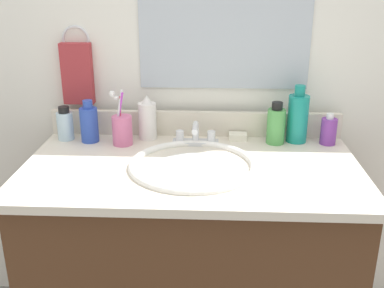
{
  "coord_description": "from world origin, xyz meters",
  "views": [
    {
      "loc": [
        0.06,
        -1.33,
        1.31
      ],
      "look_at": [
        0.0,
        0.0,
        0.81
      ],
      "focal_mm": 43.32,
      "sensor_mm": 36.0,
      "label": 1
    }
  ],
  "objects_px": {
    "faucet": "(196,137)",
    "bottle_cream_purple": "(329,131)",
    "bottle_mouthwash_teal": "(298,117)",
    "bottle_gel_clear": "(65,125)",
    "cup_pink": "(122,129)",
    "bottle_shampoo_blue": "(89,124)",
    "soap_bar": "(238,136)",
    "hand_towel": "(77,74)",
    "bottle_toner_green": "(276,125)",
    "bottle_lotion_white": "(147,119)"
  },
  "relations": [
    {
      "from": "bottle_cream_purple",
      "to": "bottle_mouthwash_teal",
      "type": "relative_size",
      "value": 0.55
    },
    {
      "from": "bottle_gel_clear",
      "to": "bottle_mouthwash_teal",
      "type": "height_order",
      "value": "bottle_mouthwash_teal"
    },
    {
      "from": "cup_pink",
      "to": "bottle_cream_purple",
      "type": "bearing_deg",
      "value": 3.02
    },
    {
      "from": "bottle_toner_green",
      "to": "bottle_gel_clear",
      "type": "xyz_separation_m",
      "value": [
        -0.75,
        0.01,
        -0.01
      ]
    },
    {
      "from": "bottle_shampoo_blue",
      "to": "bottle_lotion_white",
      "type": "distance_m",
      "value": 0.2
    },
    {
      "from": "bottle_cream_purple",
      "to": "soap_bar",
      "type": "distance_m",
      "value": 0.32
    },
    {
      "from": "bottle_toner_green",
      "to": "bottle_lotion_white",
      "type": "bearing_deg",
      "value": 176.66
    },
    {
      "from": "hand_towel",
      "to": "bottle_shampoo_blue",
      "type": "distance_m",
      "value": 0.2
    },
    {
      "from": "bottle_gel_clear",
      "to": "hand_towel",
      "type": "bearing_deg",
      "value": 68.64
    },
    {
      "from": "soap_bar",
      "to": "cup_pink",
      "type": "bearing_deg",
      "value": -170.91
    },
    {
      "from": "hand_towel",
      "to": "bottle_mouthwash_teal",
      "type": "xyz_separation_m",
      "value": [
        0.79,
        -0.07,
        -0.13
      ]
    },
    {
      "from": "bottle_toner_green",
      "to": "bottle_gel_clear",
      "type": "relative_size",
      "value": 1.22
    },
    {
      "from": "bottle_cream_purple",
      "to": "bottle_gel_clear",
      "type": "xyz_separation_m",
      "value": [
        -0.93,
        0.0,
        0.01
      ]
    },
    {
      "from": "bottle_toner_green",
      "to": "bottle_lotion_white",
      "type": "xyz_separation_m",
      "value": [
        -0.45,
        0.03,
        0.01
      ]
    },
    {
      "from": "faucet",
      "to": "bottle_cream_purple",
      "type": "distance_m",
      "value": 0.46
    },
    {
      "from": "bottle_lotion_white",
      "to": "bottle_gel_clear",
      "type": "bearing_deg",
      "value": -175.83
    },
    {
      "from": "cup_pink",
      "to": "bottle_gel_clear",
      "type": "bearing_deg",
      "value": 168.9
    },
    {
      "from": "bottle_shampoo_blue",
      "to": "soap_bar",
      "type": "bearing_deg",
      "value": 4.41
    },
    {
      "from": "bottle_cream_purple",
      "to": "soap_bar",
      "type": "height_order",
      "value": "bottle_cream_purple"
    },
    {
      "from": "bottle_cream_purple",
      "to": "bottle_mouthwash_teal",
      "type": "xyz_separation_m",
      "value": [
        -0.11,
        0.02,
        0.04
      ]
    },
    {
      "from": "bottle_lotion_white",
      "to": "cup_pink",
      "type": "relative_size",
      "value": 0.82
    },
    {
      "from": "hand_towel",
      "to": "bottle_shampoo_blue",
      "type": "relative_size",
      "value": 1.46
    },
    {
      "from": "bottle_toner_green",
      "to": "bottle_shampoo_blue",
      "type": "height_order",
      "value": "bottle_shampoo_blue"
    },
    {
      "from": "faucet",
      "to": "cup_pink",
      "type": "height_order",
      "value": "cup_pink"
    },
    {
      "from": "bottle_gel_clear",
      "to": "cup_pink",
      "type": "distance_m",
      "value": 0.22
    },
    {
      "from": "hand_towel",
      "to": "bottle_mouthwash_teal",
      "type": "distance_m",
      "value": 0.8
    },
    {
      "from": "cup_pink",
      "to": "hand_towel",
      "type": "bearing_deg",
      "value": 144.19
    },
    {
      "from": "faucet",
      "to": "bottle_mouthwash_teal",
      "type": "xyz_separation_m",
      "value": [
        0.36,
        0.05,
        0.06
      ]
    },
    {
      "from": "bottle_gel_clear",
      "to": "cup_pink",
      "type": "bearing_deg",
      "value": -11.1
    },
    {
      "from": "bottle_gel_clear",
      "to": "bottle_mouthwash_teal",
      "type": "bearing_deg",
      "value": 1.2
    },
    {
      "from": "bottle_toner_green",
      "to": "soap_bar",
      "type": "relative_size",
      "value": 2.32
    },
    {
      "from": "bottle_toner_green",
      "to": "cup_pink",
      "type": "relative_size",
      "value": 0.76
    },
    {
      "from": "bottle_shampoo_blue",
      "to": "soap_bar",
      "type": "xyz_separation_m",
      "value": [
        0.52,
        0.04,
        -0.05
      ]
    },
    {
      "from": "faucet",
      "to": "bottle_mouthwash_teal",
      "type": "relative_size",
      "value": 0.79
    },
    {
      "from": "bottle_shampoo_blue",
      "to": "bottle_mouthwash_teal",
      "type": "bearing_deg",
      "value": 2.71
    },
    {
      "from": "bottle_mouthwash_teal",
      "to": "bottle_cream_purple",
      "type": "bearing_deg",
      "value": -11.21
    },
    {
      "from": "bottle_toner_green",
      "to": "bottle_mouthwash_teal",
      "type": "height_order",
      "value": "bottle_mouthwash_teal"
    },
    {
      "from": "bottle_shampoo_blue",
      "to": "soap_bar",
      "type": "height_order",
      "value": "bottle_shampoo_blue"
    },
    {
      "from": "faucet",
      "to": "soap_bar",
      "type": "height_order",
      "value": "faucet"
    },
    {
      "from": "bottle_shampoo_blue",
      "to": "cup_pink",
      "type": "bearing_deg",
      "value": -11.36
    },
    {
      "from": "bottle_gel_clear",
      "to": "bottle_mouthwash_teal",
      "type": "distance_m",
      "value": 0.82
    },
    {
      "from": "bottle_gel_clear",
      "to": "soap_bar",
      "type": "bearing_deg",
      "value": 2.14
    },
    {
      "from": "bottle_cream_purple",
      "to": "bottle_gel_clear",
      "type": "relative_size",
      "value": 0.91
    },
    {
      "from": "soap_bar",
      "to": "bottle_lotion_white",
      "type": "bearing_deg",
      "value": -179.71
    },
    {
      "from": "bottle_gel_clear",
      "to": "soap_bar",
      "type": "relative_size",
      "value": 1.9
    },
    {
      "from": "hand_towel",
      "to": "soap_bar",
      "type": "distance_m",
      "value": 0.62
    },
    {
      "from": "bottle_cream_purple",
      "to": "bottle_mouthwash_teal",
      "type": "height_order",
      "value": "bottle_mouthwash_teal"
    },
    {
      "from": "bottle_toner_green",
      "to": "bottle_lotion_white",
      "type": "height_order",
      "value": "bottle_lotion_white"
    },
    {
      "from": "bottle_shampoo_blue",
      "to": "bottle_cream_purple",
      "type": "bearing_deg",
      "value": 0.93
    },
    {
      "from": "bottle_shampoo_blue",
      "to": "bottle_toner_green",
      "type": "bearing_deg",
      "value": 1.08
    }
  ]
}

